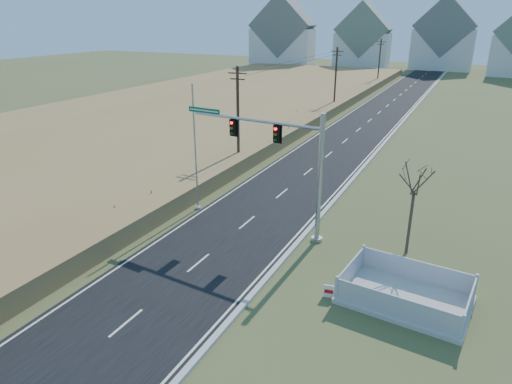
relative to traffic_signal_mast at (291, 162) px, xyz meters
name	(u,v)px	position (x,y,z in m)	size (l,w,h in m)	color
ground	(217,249)	(-3.13, -3.79, -4.80)	(260.00, 260.00, 0.00)	#475228
road	(385,108)	(-3.13, 46.21, -4.77)	(8.00, 180.00, 0.06)	black
curb	(413,110)	(1.02, 46.21, -4.71)	(0.30, 180.00, 0.18)	#B2AFA8
reed_marsh	(215,102)	(-27.13, 36.21, -4.15)	(38.00, 110.00, 1.30)	#9A7245
utility_pole_near	(238,116)	(-9.63, 11.21, -0.12)	(1.80, 0.26, 9.00)	#422D1E
utility_pole_mid	(336,78)	(-9.63, 41.21, -0.12)	(1.80, 0.26, 9.00)	#422D1E
utility_pole_far	(379,61)	(-9.63, 71.21, -0.12)	(1.80, 0.26, 9.00)	#422D1E
condo_nw	(283,38)	(-41.13, 96.21, 2.90)	(17.69, 13.38, 19.05)	silver
condo_nnw	(363,41)	(-21.13, 104.21, 2.14)	(14.93, 11.17, 17.03)	silver
condo_n	(444,39)	(-1.13, 108.21, 2.81)	(15.27, 10.20, 18.54)	silver
traffic_signal_mast	(291,162)	(0.00, 0.00, 0.00)	(9.93, 1.29, 7.93)	#9EA0A5
fence_enclosure	(405,296)	(7.86, -4.45, -4.53)	(6.31, 4.65, 1.35)	#B7B5AD
open_sign	(329,291)	(4.45, -5.78, -4.44)	(0.55, 0.14, 0.68)	white
flagpole	(196,162)	(-7.43, 0.85, -1.25)	(0.40, 0.40, 8.91)	#B7B5AD
bare_tree	(416,178)	(7.14, 0.70, -0.16)	(2.17, 2.17, 5.75)	#4C3F33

